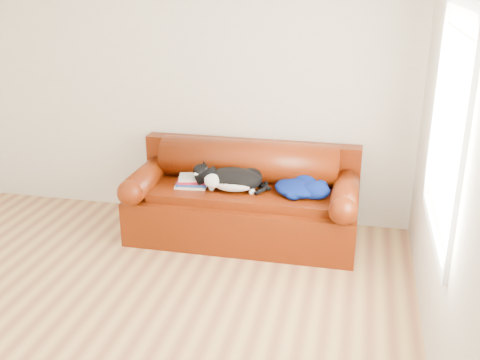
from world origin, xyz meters
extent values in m
plane|color=brown|center=(0.00, 0.00, 0.00)|extent=(4.50, 4.50, 0.00)
cube|color=beige|center=(0.00, 2.00, 1.30)|extent=(4.50, 0.02, 2.60)
cube|color=beige|center=(2.25, 0.00, 1.30)|extent=(0.02, 4.00, 2.60)
cube|color=white|center=(2.23, 0.30, 1.50)|extent=(0.01, 1.10, 1.30)
cube|color=white|center=(2.23, 0.30, 1.50)|extent=(0.03, 1.30, 1.50)
cube|color=#3A0D02|center=(0.70, 1.50, 0.21)|extent=(2.10, 0.90, 0.42)
cube|color=#3A0D02|center=(0.70, 1.45, 0.45)|extent=(1.66, 0.62, 0.10)
cylinder|color=black|center=(-0.23, 1.17, 0.03)|extent=(0.06, 0.06, 0.05)
cylinder|color=black|center=(1.63, 1.17, 0.03)|extent=(0.06, 0.06, 0.05)
cylinder|color=black|center=(-0.23, 1.83, 0.03)|extent=(0.06, 0.06, 0.05)
cylinder|color=black|center=(1.63, 1.83, 0.03)|extent=(0.06, 0.06, 0.05)
cube|color=#3A0D02|center=(0.70, 1.86, 0.42)|extent=(2.10, 0.18, 0.85)
cylinder|color=#3A0D02|center=(0.70, 1.75, 0.68)|extent=(1.70, 0.40, 0.40)
cylinder|color=#3A0D02|center=(-0.23, 1.50, 0.54)|extent=(0.24, 0.88, 0.24)
sphere|color=#3A0D02|center=(-0.23, 1.06, 0.54)|extent=(0.24, 0.24, 0.24)
cylinder|color=#3A0D02|center=(1.63, 1.50, 0.54)|extent=(0.24, 0.88, 0.24)
sphere|color=#3A0D02|center=(1.63, 1.06, 0.54)|extent=(0.24, 0.24, 0.24)
cube|color=beige|center=(0.23, 1.44, 0.51)|extent=(0.31, 0.25, 0.02)
cube|color=white|center=(0.23, 1.44, 0.51)|extent=(0.29, 0.23, 0.02)
cube|color=navy|center=(0.23, 1.44, 0.54)|extent=(0.31, 0.25, 0.02)
cube|color=white|center=(0.23, 1.44, 0.54)|extent=(0.29, 0.24, 0.02)
cube|color=maroon|center=(0.23, 1.44, 0.56)|extent=(0.31, 0.26, 0.02)
cube|color=white|center=(0.23, 1.44, 0.56)|extent=(0.29, 0.24, 0.02)
cube|color=#BABDC1|center=(0.23, 1.44, 0.59)|extent=(0.31, 0.26, 0.02)
cube|color=white|center=(0.23, 1.44, 0.59)|extent=(0.29, 0.25, 0.02)
ellipsoid|color=black|center=(0.63, 1.42, 0.61)|extent=(0.58, 0.44, 0.21)
ellipsoid|color=white|center=(0.63, 1.36, 0.57)|extent=(0.39, 0.28, 0.13)
ellipsoid|color=white|center=(0.45, 1.32, 0.61)|extent=(0.18, 0.18, 0.13)
ellipsoid|color=black|center=(0.77, 1.49, 0.59)|extent=(0.27, 0.27, 0.18)
ellipsoid|color=black|center=(0.31, 1.30, 0.67)|extent=(0.19, 0.18, 0.13)
ellipsoid|color=white|center=(0.29, 1.26, 0.66)|extent=(0.09, 0.08, 0.05)
sphere|color=#BF7272|center=(0.27, 1.25, 0.66)|extent=(0.02, 0.02, 0.02)
cone|color=black|center=(0.34, 1.28, 0.74)|extent=(0.07, 0.07, 0.06)
cone|color=black|center=(0.32, 1.34, 0.74)|extent=(0.07, 0.07, 0.06)
cylinder|color=black|center=(0.89, 1.50, 0.53)|extent=(0.16, 0.16, 0.05)
sphere|color=white|center=(0.42, 1.28, 0.52)|extent=(0.05, 0.05, 0.05)
sphere|color=white|center=(0.81, 1.36, 0.52)|extent=(0.05, 0.05, 0.05)
ellipsoid|color=#021149|center=(1.22, 1.44, 0.57)|extent=(0.43, 0.39, 0.14)
ellipsoid|color=#021149|center=(1.37, 1.39, 0.58)|extent=(0.26, 0.23, 0.16)
ellipsoid|color=#021149|center=(1.12, 1.51, 0.55)|extent=(0.26, 0.30, 0.10)
ellipsoid|color=#021149|center=(1.26, 1.56, 0.58)|extent=(0.22, 0.17, 0.16)
ellipsoid|color=#021149|center=(1.18, 1.33, 0.55)|extent=(0.16, 0.18, 0.10)
ellipsoid|color=silver|center=(1.30, 1.37, 0.59)|extent=(0.19, 0.07, 0.04)
camera|label=1|loc=(1.71, -3.23, 2.38)|focal=42.00mm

